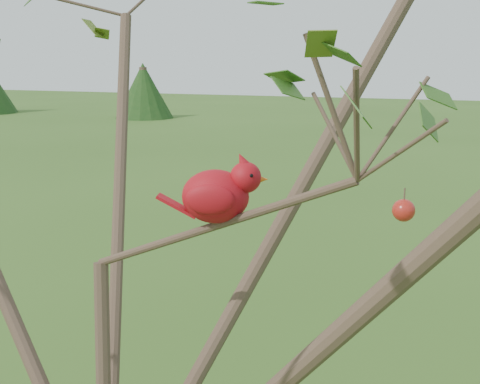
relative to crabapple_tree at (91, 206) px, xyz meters
The scene contains 3 objects.
crabapple_tree is the anchor object (origin of this frame).
cardinal 0.26m from the crabapple_tree, 22.89° to the left, with size 0.22×0.14×0.16m.
distant_trees 23.73m from the crabapple_tree, 102.17° to the left, with size 42.64×10.40×3.25m.
Camera 1 is at (0.77, -1.00, 2.41)m, focal length 45.00 mm.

